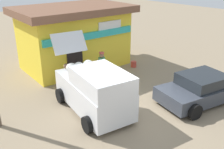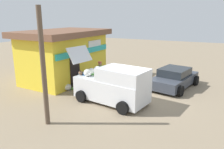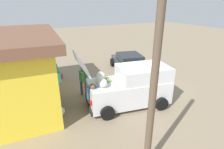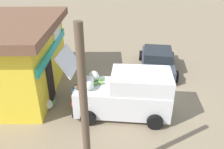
{
  "view_description": "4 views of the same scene",
  "coord_description": "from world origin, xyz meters",
  "px_view_note": "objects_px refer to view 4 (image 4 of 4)",
  "views": [
    {
      "loc": [
        -6.76,
        -6.21,
        5.5
      ],
      "look_at": [
        0.25,
        1.71,
        1.09
      ],
      "focal_mm": 41.23,
      "sensor_mm": 36.0,
      "label": 1
    },
    {
      "loc": [
        -11.13,
        -3.51,
        4.52
      ],
      "look_at": [
        0.26,
        1.94,
        1.12
      ],
      "focal_mm": 35.45,
      "sensor_mm": 36.0,
      "label": 2
    },
    {
      "loc": [
        -7.74,
        5.54,
        4.77
      ],
      "look_at": [
        0.01,
        1.67,
        1.26
      ],
      "focal_mm": 28.58,
      "sensor_mm": 36.0,
      "label": 3
    },
    {
      "loc": [
        -9.02,
        2.39,
        6.03
      ],
      "look_at": [
        0.41,
        1.66,
        1.08
      ],
      "focal_mm": 36.02,
      "sensor_mm": 36.0,
      "label": 4
    }
  ],
  "objects_px": {
    "storefront_bar": "(17,56)",
    "delivery_van": "(126,94)",
    "vendor_standing": "(84,74)",
    "customer_bending": "(80,93)",
    "parked_sedan": "(157,61)",
    "paint_bucket": "(75,64)",
    "unloaded_banana_pile": "(47,105)"
  },
  "relations": [
    {
      "from": "storefront_bar",
      "to": "delivery_van",
      "type": "bearing_deg",
      "value": -116.21
    },
    {
      "from": "vendor_standing",
      "to": "customer_bending",
      "type": "relative_size",
      "value": 1.11
    },
    {
      "from": "vendor_standing",
      "to": "delivery_van",
      "type": "bearing_deg",
      "value": -135.98
    },
    {
      "from": "vendor_standing",
      "to": "customer_bending",
      "type": "bearing_deg",
      "value": 176.8
    },
    {
      "from": "parked_sedan",
      "to": "customer_bending",
      "type": "distance_m",
      "value": 5.77
    },
    {
      "from": "parked_sedan",
      "to": "paint_bucket",
      "type": "distance_m",
      "value": 5.0
    },
    {
      "from": "storefront_bar",
      "to": "unloaded_banana_pile",
      "type": "distance_m",
      "value": 2.89
    },
    {
      "from": "parked_sedan",
      "to": "paint_bucket",
      "type": "relative_size",
      "value": 12.16
    },
    {
      "from": "unloaded_banana_pile",
      "to": "delivery_van",
      "type": "bearing_deg",
      "value": -99.84
    },
    {
      "from": "vendor_standing",
      "to": "storefront_bar",
      "type": "bearing_deg",
      "value": 79.89
    },
    {
      "from": "customer_bending",
      "to": "paint_bucket",
      "type": "distance_m",
      "value": 4.72
    },
    {
      "from": "unloaded_banana_pile",
      "to": "vendor_standing",
      "type": "bearing_deg",
      "value": -51.82
    },
    {
      "from": "parked_sedan",
      "to": "vendor_standing",
      "type": "distance_m",
      "value": 4.77
    },
    {
      "from": "delivery_van",
      "to": "customer_bending",
      "type": "bearing_deg",
      "value": 82.4
    },
    {
      "from": "delivery_van",
      "to": "parked_sedan",
      "type": "relative_size",
      "value": 1.09
    },
    {
      "from": "storefront_bar",
      "to": "parked_sedan",
      "type": "xyz_separation_m",
      "value": [
        1.6,
        -7.39,
        -1.22
      ]
    },
    {
      "from": "vendor_standing",
      "to": "customer_bending",
      "type": "distance_m",
      "value": 1.63
    },
    {
      "from": "unloaded_banana_pile",
      "to": "paint_bucket",
      "type": "relative_size",
      "value": 2.4
    },
    {
      "from": "delivery_van",
      "to": "parked_sedan",
      "type": "xyz_separation_m",
      "value": [
        4.05,
        -2.42,
        -0.37
      ]
    },
    {
      "from": "storefront_bar",
      "to": "delivery_van",
      "type": "relative_size",
      "value": 1.43
    },
    {
      "from": "storefront_bar",
      "to": "paint_bucket",
      "type": "bearing_deg",
      "value": -45.46
    },
    {
      "from": "vendor_standing",
      "to": "paint_bucket",
      "type": "height_order",
      "value": "vendor_standing"
    },
    {
      "from": "customer_bending",
      "to": "paint_bucket",
      "type": "height_order",
      "value": "customer_bending"
    },
    {
      "from": "parked_sedan",
      "to": "unloaded_banana_pile",
      "type": "distance_m",
      "value": 6.82
    },
    {
      "from": "customer_bending",
      "to": "unloaded_banana_pile",
      "type": "relative_size",
      "value": 1.84
    },
    {
      "from": "delivery_van",
      "to": "storefront_bar",
      "type": "bearing_deg",
      "value": 63.79
    },
    {
      "from": "parked_sedan",
      "to": "vendor_standing",
      "type": "xyz_separation_m",
      "value": [
        -2.16,
        4.24,
        0.38
      ]
    },
    {
      "from": "delivery_van",
      "to": "paint_bucket",
      "type": "distance_m",
      "value": 5.54
    },
    {
      "from": "vendor_standing",
      "to": "unloaded_banana_pile",
      "type": "relative_size",
      "value": 2.04
    },
    {
      "from": "storefront_bar",
      "to": "vendor_standing",
      "type": "height_order",
      "value": "storefront_bar"
    },
    {
      "from": "paint_bucket",
      "to": "parked_sedan",
      "type": "bearing_deg",
      "value": -99.62
    },
    {
      "from": "delivery_van",
      "to": "vendor_standing",
      "type": "relative_size",
      "value": 2.72
    }
  ]
}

